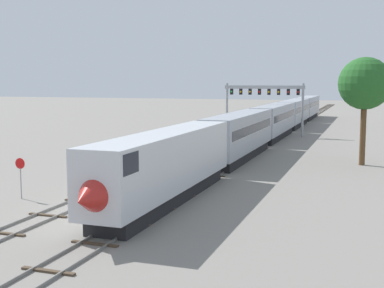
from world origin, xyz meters
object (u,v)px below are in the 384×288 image
passenger_train (275,120)px  trackside_tree_left (365,84)px  stop_sign (20,172)px  signal_gantry (264,97)px

passenger_train → trackside_tree_left: bearing=-59.9°
passenger_train → trackside_tree_left: trackside_tree_left is taller
stop_sign → trackside_tree_left: size_ratio=0.27×
stop_sign → trackside_tree_left: (22.29, 23.18, 6.02)m
signal_gantry → trackside_tree_left: (14.54, -24.33, 2.02)m
passenger_train → stop_sign: bearing=-102.7°
signal_gantry → trackside_tree_left: trackside_tree_left is taller
signal_gantry → trackside_tree_left: bearing=-59.1°
passenger_train → stop_sign: 45.54m
passenger_train → signal_gantry: signal_gantry is taller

